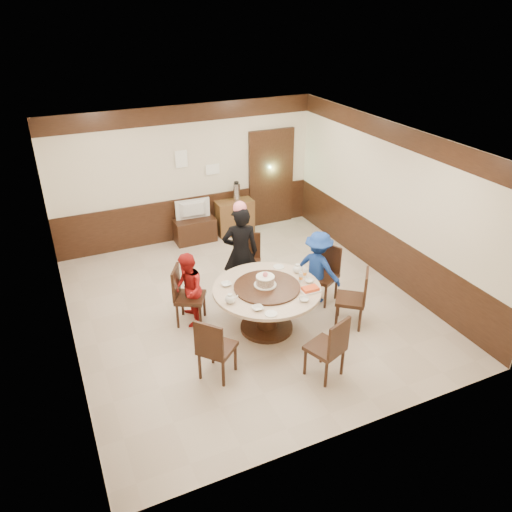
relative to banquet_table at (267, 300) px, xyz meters
name	(u,v)px	position (x,y,z in m)	size (l,w,h in m)	color
room	(245,249)	(-0.04, 0.73, 0.55)	(6.00, 6.04, 2.84)	#C1AD9A
banquet_table	(267,300)	(0.00, 0.00, 0.00)	(1.64, 1.64, 0.78)	black
chair_0	(323,284)	(1.23, 0.38, -0.23)	(0.60, 0.60, 0.97)	black
chair_1	(248,271)	(0.26, 1.32, -0.23)	(0.60, 0.60, 0.97)	black
chair_2	(189,305)	(-1.03, 0.68, -0.23)	(0.60, 0.60, 0.97)	black
chair_3	(217,357)	(-1.08, -0.69, -0.23)	(0.62, 0.62, 0.97)	black
chair_4	(325,357)	(0.26, -1.30, -0.23)	(0.57, 0.57, 0.97)	black
chair_5	(351,307)	(1.27, -0.43, -0.23)	(0.62, 0.62, 0.97)	black
person_standing	(241,253)	(0.02, 1.07, 0.30)	(0.61, 0.40, 1.66)	black
person_red	(188,290)	(-1.04, 0.67, 0.07)	(0.59, 0.46, 1.21)	#A51716
person_blue	(318,268)	(1.13, 0.39, 0.11)	(0.83, 0.48, 1.28)	navy
birthday_cake	(265,280)	(-0.01, 0.04, 0.32)	(0.34, 0.34, 0.22)	white
teapot_left	(230,299)	(-0.66, -0.15, 0.28)	(0.17, 0.15, 0.13)	white
teapot_right	(297,269)	(0.64, 0.23, 0.28)	(0.17, 0.15, 0.13)	white
bowl_0	(226,284)	(-0.53, 0.32, 0.24)	(0.15, 0.15, 0.04)	white
bowl_1	(304,299)	(0.33, -0.55, 0.24)	(0.15, 0.15, 0.05)	white
bowl_2	(258,308)	(-0.37, -0.47, 0.24)	(0.16, 0.16, 0.04)	white
bowl_3	(309,281)	(0.66, -0.11, 0.24)	(0.14, 0.14, 0.04)	white
saucer_near	(271,314)	(-0.25, -0.65, 0.22)	(0.18, 0.18, 0.01)	white
saucer_far	(279,267)	(0.45, 0.50, 0.22)	(0.18, 0.18, 0.01)	white
shrimp_platter	(310,289)	(0.55, -0.35, 0.24)	(0.30, 0.20, 0.06)	white
bottle_0	(301,277)	(0.55, -0.05, 0.30)	(0.06, 0.06, 0.16)	white
bottle_1	(305,273)	(0.67, 0.04, 0.30)	(0.06, 0.06, 0.16)	white
tv_stand	(195,230)	(-0.03, 3.46, -0.28)	(0.85, 0.45, 0.50)	black
television	(194,210)	(-0.03, 3.46, 0.18)	(0.73, 0.10, 0.42)	gray
side_cabinet	(235,217)	(0.90, 3.49, -0.16)	(0.80, 0.40, 0.75)	brown
thermos	(236,192)	(0.95, 3.49, 0.41)	(0.15, 0.15, 0.38)	silver
notice_left	(181,159)	(-0.15, 3.67, 1.22)	(0.25, 0.00, 0.35)	white
notice_right	(213,169)	(0.50, 3.67, 0.92)	(0.30, 0.00, 0.22)	white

